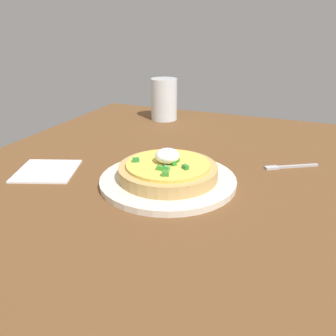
{
  "coord_description": "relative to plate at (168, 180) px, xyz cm",
  "views": [
    {
      "loc": [
        -64.2,
        -27.73,
        33.2
      ],
      "look_at": [
        -5.7,
        -3.96,
        6.63
      ],
      "focal_mm": 37.86,
      "sensor_mm": 36.0,
      "label": 1
    }
  ],
  "objects": [
    {
      "name": "plate",
      "position": [
        0.0,
        0.0,
        0.0
      ],
      "size": [
        26.68,
        26.68,
        1.23
      ],
      "primitive_type": "cylinder",
      "color": "silver",
      "rests_on": "dining_table"
    },
    {
      "name": "napkin",
      "position": [
        -4.43,
        25.9,
        -0.42
      ],
      "size": [
        15.44,
        15.44,
        0.4
      ],
      "primitive_type": "cube",
      "rotation": [
        0.0,
        0.0,
        0.36
      ],
      "color": "white",
      "rests_on": "dining_table"
    },
    {
      "name": "dining_table",
      "position": [
        5.7,
        3.96,
        -2.31
      ],
      "size": [
        106.33,
        85.94,
        3.4
      ],
      "primitive_type": "cube",
      "color": "brown",
      "rests_on": "ground"
    },
    {
      "name": "cup_near",
      "position": [
        44.47,
        19.42,
        5.34
      ],
      "size": [
        8.25,
        8.25,
        12.88
      ],
      "color": "silver",
      "rests_on": "dining_table"
    },
    {
      "name": "fork",
      "position": [
        16.97,
        -21.05,
        -0.37
      ],
      "size": [
        7.06,
        10.87,
        0.5
      ],
      "rotation": [
        0.0,
        0.0,
        2.11
      ],
      "color": "#B7B7BC",
      "rests_on": "dining_table"
    },
    {
      "name": "pizza",
      "position": [
        0.01,
        0.01,
        2.23
      ],
      "size": [
        19.31,
        19.31,
        5.79
      ],
      "color": "tan",
      "rests_on": "plate"
    }
  ]
}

